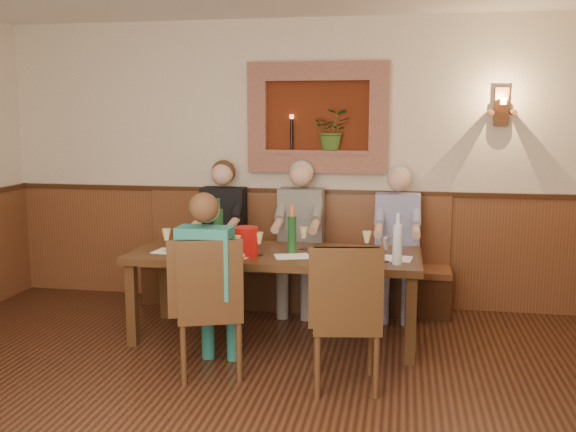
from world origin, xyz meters
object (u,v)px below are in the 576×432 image
(person_bench_left, at_px, (222,247))
(wine_bottle_green_b, at_px, (219,227))
(person_bench_mid, at_px, (300,249))
(wine_bottle_green_a, at_px, (292,234))
(water_bottle, at_px, (398,243))
(bench, at_px, (294,274))
(chair_near_right, at_px, (345,346))
(person_bench_right, at_px, (397,255))
(dining_table, at_px, (275,261))
(chair_near_left, at_px, (210,334))
(spittoon_bucket, at_px, (246,241))
(person_chair_front, at_px, (210,299))

(person_bench_left, distance_m, wine_bottle_green_b, 0.84)
(wine_bottle_green_b, bearing_deg, person_bench_mid, 52.30)
(wine_bottle_green_a, xyz_separation_m, water_bottle, (0.86, -0.25, -0.00))
(bench, height_order, chair_near_right, bench)
(chair_near_right, distance_m, wine_bottle_green_b, 1.64)
(person_bench_left, relative_size, person_bench_right, 1.02)
(dining_table, distance_m, water_bottle, 1.06)
(bench, xyz_separation_m, wine_bottle_green_a, (0.14, -0.95, 0.59))
(dining_table, relative_size, person_bench_right, 1.70)
(person_bench_right, relative_size, wine_bottle_green_b, 3.30)
(person_bench_left, bearing_deg, bench, 8.59)
(chair_near_left, relative_size, wine_bottle_green_b, 2.42)
(dining_table, relative_size, spittoon_bucket, 10.36)
(chair_near_left, height_order, person_chair_front, person_chair_front)
(person_bench_mid, bearing_deg, wine_bottle_green_a, -85.06)
(chair_near_right, distance_m, spittoon_bucket, 1.27)
(wine_bottle_green_a, bearing_deg, wine_bottle_green_b, 172.18)
(dining_table, height_order, chair_near_left, chair_near_left)
(spittoon_bucket, height_order, water_bottle, water_bottle)
(chair_near_right, height_order, wine_bottle_green_a, wine_bottle_green_a)
(chair_near_right, relative_size, water_bottle, 2.63)
(water_bottle, bearing_deg, person_bench_right, 90.60)
(person_bench_mid, bearing_deg, chair_near_left, -103.52)
(bench, height_order, water_bottle, water_bottle)
(dining_table, relative_size, water_bottle, 6.09)
(spittoon_bucket, height_order, wine_bottle_green_b, wine_bottle_green_b)
(wine_bottle_green_a, distance_m, wine_bottle_green_b, 0.66)
(dining_table, height_order, wine_bottle_green_b, wine_bottle_green_b)
(person_bench_mid, bearing_deg, bench, 123.84)
(bench, bearing_deg, wine_bottle_green_a, -81.36)
(person_chair_front, bearing_deg, chair_near_left, -74.42)
(chair_near_left, bearing_deg, dining_table, 49.05)
(person_bench_right, height_order, water_bottle, person_bench_right)
(person_bench_left, xyz_separation_m, spittoon_bucket, (0.49, -0.99, 0.27))
(spittoon_bucket, xyz_separation_m, wine_bottle_green_a, (0.36, 0.15, 0.05))
(spittoon_bucket, xyz_separation_m, wine_bottle_green_b, (-0.30, 0.24, 0.06))
(wine_bottle_green_a, bearing_deg, chair_near_left, -120.30)
(chair_near_right, height_order, spittoon_bucket, chair_near_right)
(dining_table, height_order, wine_bottle_green_a, wine_bottle_green_a)
(dining_table, distance_m, wine_bottle_green_b, 0.58)
(bench, relative_size, chair_near_left, 2.90)
(person_bench_right, bearing_deg, wine_bottle_green_b, -153.38)
(chair_near_left, bearing_deg, spittoon_bucket, 61.18)
(dining_table, height_order, person_bench_left, person_bench_left)
(bench, relative_size, person_chair_front, 2.22)
(wine_bottle_green_b, bearing_deg, spittoon_bucket, -38.23)
(chair_near_right, height_order, wine_bottle_green_b, wine_bottle_green_b)
(bench, relative_size, water_bottle, 7.62)
(wine_bottle_green_a, height_order, wine_bottle_green_b, wine_bottle_green_b)
(spittoon_bucket, distance_m, wine_bottle_green_b, 0.39)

